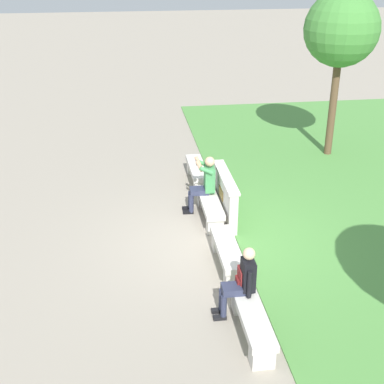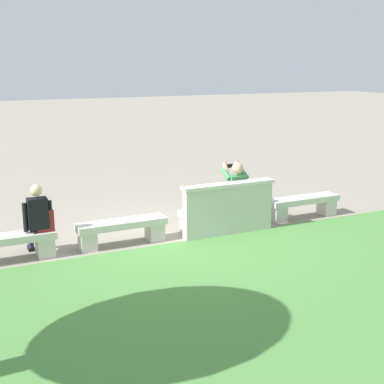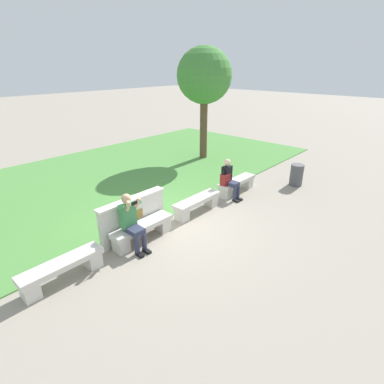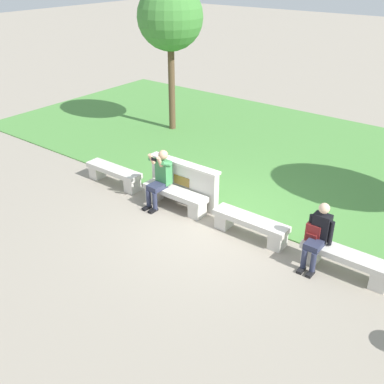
{
  "view_description": "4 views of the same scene",
  "coord_description": "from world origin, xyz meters",
  "px_view_note": "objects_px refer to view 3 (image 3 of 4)",
  "views": [
    {
      "loc": [
        9.44,
        -1.82,
        5.62
      ],
      "look_at": [
        -0.38,
        -0.49,
        0.96
      ],
      "focal_mm": 50.0,
      "sensor_mm": 36.0,
      "label": 1
    },
    {
      "loc": [
        3.79,
        8.76,
        3.18
      ],
      "look_at": [
        -0.54,
        -0.29,
        0.75
      ],
      "focal_mm": 50.0,
      "sensor_mm": 36.0,
      "label": 2
    },
    {
      "loc": [
        -4.82,
        -5.03,
        3.93
      ],
      "look_at": [
        0.21,
        -0.51,
        1.03
      ],
      "focal_mm": 28.0,
      "sensor_mm": 36.0,
      "label": 3
    },
    {
      "loc": [
        4.77,
        -6.89,
        5.16
      ],
      "look_at": [
        -0.17,
        -0.44,
        0.86
      ],
      "focal_mm": 42.0,
      "sensor_mm": 36.0,
      "label": 4
    }
  ],
  "objects_px": {
    "bench_mid": "(197,203)",
    "bench_far": "(237,184)",
    "backpack": "(225,180)",
    "bench_near": "(143,230)",
    "person_photographer": "(131,219)",
    "tree_left_background": "(204,77)",
    "trash_bin": "(296,175)",
    "person_distant": "(229,178)",
    "bench_main": "(63,268)"
  },
  "relations": [
    {
      "from": "bench_main",
      "to": "backpack",
      "type": "distance_m",
      "value": 5.32
    },
    {
      "from": "backpack",
      "to": "tree_left_background",
      "type": "bearing_deg",
      "value": 48.75
    },
    {
      "from": "bench_mid",
      "to": "person_photographer",
      "type": "bearing_deg",
      "value": -178.1
    },
    {
      "from": "bench_near",
      "to": "bench_far",
      "type": "distance_m",
      "value": 3.97
    },
    {
      "from": "bench_far",
      "to": "person_photographer",
      "type": "bearing_deg",
      "value": -178.97
    },
    {
      "from": "backpack",
      "to": "trash_bin",
      "type": "xyz_separation_m",
      "value": [
        2.57,
        -1.19,
        -0.25
      ]
    },
    {
      "from": "bench_mid",
      "to": "tree_left_background",
      "type": "bearing_deg",
      "value": 38.23
    },
    {
      "from": "person_distant",
      "to": "tree_left_background",
      "type": "height_order",
      "value": "tree_left_background"
    },
    {
      "from": "bench_mid",
      "to": "backpack",
      "type": "distance_m",
      "value": 1.38
    },
    {
      "from": "tree_left_background",
      "to": "trash_bin",
      "type": "xyz_separation_m",
      "value": [
        -0.4,
        -4.57,
        -3.07
      ]
    },
    {
      "from": "trash_bin",
      "to": "person_photographer",
      "type": "bearing_deg",
      "value": 169.95
    },
    {
      "from": "bench_far",
      "to": "person_distant",
      "type": "distance_m",
      "value": 0.67
    },
    {
      "from": "backpack",
      "to": "bench_far",
      "type": "bearing_deg",
      "value": -0.61
    },
    {
      "from": "bench_near",
      "to": "backpack",
      "type": "distance_m",
      "value": 3.34
    },
    {
      "from": "person_photographer",
      "to": "backpack",
      "type": "height_order",
      "value": "person_photographer"
    },
    {
      "from": "person_distant",
      "to": "tree_left_background",
      "type": "relative_size",
      "value": 0.27
    },
    {
      "from": "person_distant",
      "to": "backpack",
      "type": "xyz_separation_m",
      "value": [
        -0.11,
        0.07,
        -0.05
      ]
    },
    {
      "from": "backpack",
      "to": "trash_bin",
      "type": "bearing_deg",
      "value": -24.92
    },
    {
      "from": "bench_main",
      "to": "bench_mid",
      "type": "xyz_separation_m",
      "value": [
        3.97,
        0.0,
        0.0
      ]
    },
    {
      "from": "bench_near",
      "to": "bench_main",
      "type": "bearing_deg",
      "value": 180.0
    },
    {
      "from": "tree_left_background",
      "to": "trash_bin",
      "type": "distance_m",
      "value": 5.52
    },
    {
      "from": "bench_far",
      "to": "backpack",
      "type": "height_order",
      "value": "backpack"
    },
    {
      "from": "bench_near",
      "to": "bench_far",
      "type": "bearing_deg",
      "value": 0.0
    },
    {
      "from": "bench_far",
      "to": "trash_bin",
      "type": "xyz_separation_m",
      "value": [
        1.92,
        -1.18,
        0.09
      ]
    },
    {
      "from": "person_photographer",
      "to": "person_distant",
      "type": "height_order",
      "value": "person_photographer"
    },
    {
      "from": "backpack",
      "to": "trash_bin",
      "type": "distance_m",
      "value": 2.84
    },
    {
      "from": "bench_near",
      "to": "backpack",
      "type": "relative_size",
      "value": 3.8
    },
    {
      "from": "bench_far",
      "to": "person_photographer",
      "type": "xyz_separation_m",
      "value": [
        -4.33,
        -0.08,
        0.45
      ]
    },
    {
      "from": "bench_far",
      "to": "tree_left_background",
      "type": "height_order",
      "value": "tree_left_background"
    },
    {
      "from": "tree_left_background",
      "to": "person_photographer",
      "type": "bearing_deg",
      "value": -152.47
    },
    {
      "from": "bench_far",
      "to": "tree_left_background",
      "type": "bearing_deg",
      "value": 55.66
    },
    {
      "from": "bench_near",
      "to": "trash_bin",
      "type": "height_order",
      "value": "trash_bin"
    },
    {
      "from": "bench_mid",
      "to": "bench_far",
      "type": "relative_size",
      "value": 1.0
    },
    {
      "from": "bench_near",
      "to": "bench_far",
      "type": "relative_size",
      "value": 1.0
    },
    {
      "from": "bench_near",
      "to": "bench_mid",
      "type": "bearing_deg",
      "value": 0.0
    },
    {
      "from": "bench_far",
      "to": "bench_near",
      "type": "bearing_deg",
      "value": 180.0
    },
    {
      "from": "bench_mid",
      "to": "backpack",
      "type": "height_order",
      "value": "backpack"
    },
    {
      "from": "bench_mid",
      "to": "backpack",
      "type": "bearing_deg",
      "value": 0.3
    },
    {
      "from": "bench_mid",
      "to": "trash_bin",
      "type": "relative_size",
      "value": 2.17
    },
    {
      "from": "backpack",
      "to": "person_photographer",
      "type": "bearing_deg",
      "value": -178.68
    },
    {
      "from": "person_distant",
      "to": "tree_left_background",
      "type": "bearing_deg",
      "value": 50.41
    },
    {
      "from": "bench_far",
      "to": "person_distant",
      "type": "xyz_separation_m",
      "value": [
        -0.54,
        -0.07,
        0.38
      ]
    },
    {
      "from": "bench_mid",
      "to": "bench_far",
      "type": "xyz_separation_m",
      "value": [
        1.99,
        0.0,
        0.0
      ]
    },
    {
      "from": "bench_near",
      "to": "person_photographer",
      "type": "relative_size",
      "value": 1.23
    },
    {
      "from": "bench_main",
      "to": "bench_near",
      "type": "bearing_deg",
      "value": 0.0
    },
    {
      "from": "person_photographer",
      "to": "person_distant",
      "type": "xyz_separation_m",
      "value": [
        3.79,
        0.01,
        -0.06
      ]
    },
    {
      "from": "bench_mid",
      "to": "trash_bin",
      "type": "bearing_deg",
      "value": -16.89
    },
    {
      "from": "person_photographer",
      "to": "tree_left_background",
      "type": "height_order",
      "value": "tree_left_background"
    },
    {
      "from": "tree_left_background",
      "to": "bench_main",
      "type": "bearing_deg",
      "value": -157.74
    },
    {
      "from": "bench_main",
      "to": "trash_bin",
      "type": "xyz_separation_m",
      "value": [
        7.87,
        -1.18,
        0.09
      ]
    }
  ]
}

